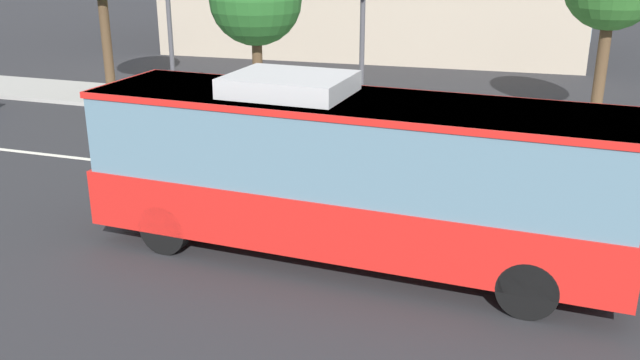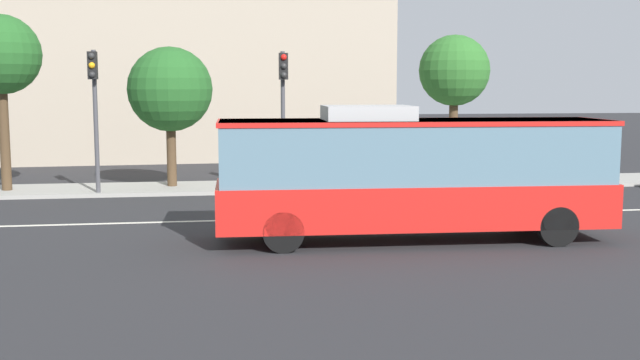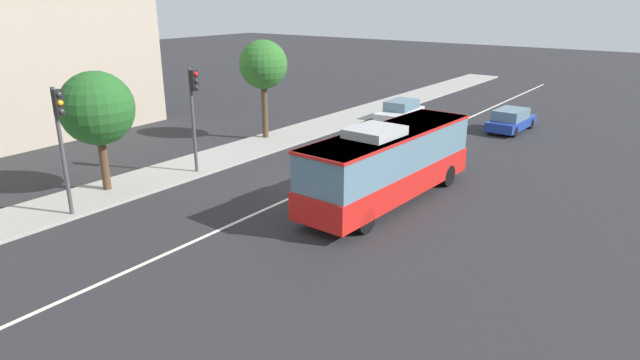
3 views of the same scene
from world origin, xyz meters
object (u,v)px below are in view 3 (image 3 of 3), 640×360
traffic_light_mid_block (61,131)px  street_tree_kerbside_centre (263,65)px  traffic_light_near_corner (194,103)px  street_tree_kerbside_left (97,109)px  sedan_blue (511,120)px  transit_bus (389,161)px  sedan_white (400,111)px

traffic_light_mid_block → street_tree_kerbside_centre: 14.09m
traffic_light_near_corner → street_tree_kerbside_centre: street_tree_kerbside_centre is taller
traffic_light_mid_block → street_tree_kerbside_left: bearing=123.7°
street_tree_kerbside_left → traffic_light_mid_block: bearing=-147.6°
traffic_light_mid_block → sedan_blue: bearing=71.1°
transit_bus → traffic_light_near_corner: (-2.35, 9.34, 1.75)m
traffic_light_near_corner → street_tree_kerbside_left: 4.39m
sedan_blue → street_tree_kerbside_centre: (-11.14, 11.46, 3.78)m
sedan_white → traffic_light_near_corner: traffic_light_near_corner is taller
transit_bus → street_tree_kerbside_left: size_ratio=1.86×
sedan_white → street_tree_kerbside_centre: bearing=-26.9°
sedan_white → traffic_light_near_corner: 17.00m
traffic_light_mid_block → traffic_light_near_corner: bearing=93.1°
transit_bus → street_tree_kerbside_centre: (4.84, 11.35, 2.70)m
sedan_blue → sedan_white: 7.41m
sedan_blue → traffic_light_mid_block: bearing=162.4°
sedan_white → traffic_light_mid_block: bearing=-7.6°
street_tree_kerbside_centre → traffic_light_near_corner: bearing=-164.3°
sedan_blue → traffic_light_mid_block: (-25.02, 9.23, 2.84)m
street_tree_kerbside_centre → transit_bus: bearing=-113.1°
transit_bus → traffic_light_mid_block: (-9.05, 9.13, 1.75)m
sedan_blue → traffic_light_near_corner: (-18.32, 9.44, 2.84)m
traffic_light_near_corner → sedan_blue: bearing=63.3°
street_tree_kerbside_left → street_tree_kerbside_centre: 11.37m
sedan_blue → traffic_light_mid_block: traffic_light_mid_block is taller
traffic_light_near_corner → street_tree_kerbside_left: (-4.15, 1.41, 0.23)m
transit_bus → sedan_blue: bearing=2.0°
sedan_white → street_tree_kerbside_left: (-20.76, 3.64, 3.07)m
transit_bus → street_tree_kerbside_left: (-6.50, 10.75, 1.98)m
transit_bus → sedan_white: bearing=28.9°
sedan_blue → sedan_white: same height
sedan_white → traffic_light_near_corner: bearing=-10.3°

